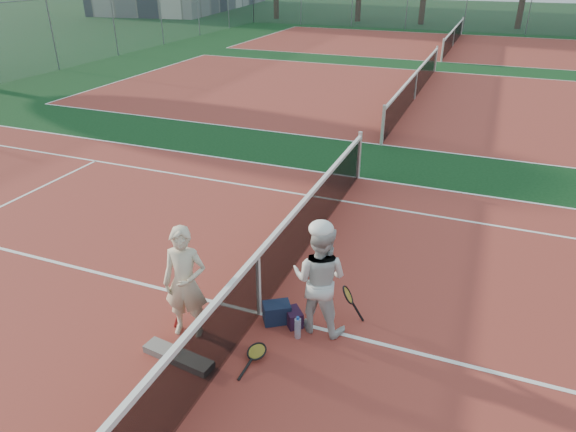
% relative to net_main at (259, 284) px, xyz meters
% --- Properties ---
extents(ground, '(130.00, 130.00, 0.00)m').
position_rel_net_main_xyz_m(ground, '(0.00, 0.00, -0.51)').
color(ground, black).
rests_on(ground, ground).
extents(court_main, '(23.77, 10.97, 0.01)m').
position_rel_net_main_xyz_m(court_main, '(0.00, 0.00, -0.51)').
color(court_main, maroon).
rests_on(court_main, ground).
extents(court_far_a, '(23.77, 10.97, 0.01)m').
position_rel_net_main_xyz_m(court_far_a, '(0.00, 13.50, -0.51)').
color(court_far_a, maroon).
rests_on(court_far_a, ground).
extents(court_far_b, '(23.77, 10.97, 0.01)m').
position_rel_net_main_xyz_m(court_far_b, '(0.00, 27.00, -0.51)').
color(court_far_b, maroon).
rests_on(court_far_b, ground).
extents(net_main, '(0.10, 10.98, 1.02)m').
position_rel_net_main_xyz_m(net_main, '(0.00, 0.00, 0.00)').
color(net_main, black).
rests_on(net_main, ground).
extents(net_far_a, '(0.10, 10.98, 1.02)m').
position_rel_net_main_xyz_m(net_far_a, '(0.00, 13.50, 0.00)').
color(net_far_a, black).
rests_on(net_far_a, ground).
extents(net_far_b, '(0.10, 10.98, 1.02)m').
position_rel_net_main_xyz_m(net_far_b, '(0.00, 27.00, 0.00)').
color(net_far_b, black).
rests_on(net_far_b, ground).
extents(fence_back, '(32.00, 0.06, 3.00)m').
position_rel_net_main_xyz_m(fence_back, '(0.00, 34.00, 0.99)').
color(fence_back, slate).
rests_on(fence_back, ground).
extents(player_a, '(0.66, 0.51, 1.59)m').
position_rel_net_main_xyz_m(player_a, '(-0.71, -0.71, 0.29)').
color(player_a, beige).
rests_on(player_a, ground).
extents(player_b, '(0.78, 0.62, 1.58)m').
position_rel_net_main_xyz_m(player_b, '(0.87, 0.03, 0.28)').
color(player_b, silver).
rests_on(player_b, ground).
extents(racket_red, '(0.32, 0.34, 0.58)m').
position_rel_net_main_xyz_m(racket_red, '(-0.85, -0.63, -0.22)').
color(racket_red, maroon).
rests_on(racket_red, ground).
extents(racket_black_held, '(0.37, 0.33, 0.54)m').
position_rel_net_main_xyz_m(racket_black_held, '(1.19, 0.34, -0.24)').
color(racket_black_held, black).
rests_on(racket_black_held, ground).
extents(racket_spare, '(0.32, 0.62, 0.13)m').
position_rel_net_main_xyz_m(racket_spare, '(0.34, -0.83, -0.44)').
color(racket_spare, black).
rests_on(racket_spare, ground).
extents(sports_bag_navy, '(0.45, 0.41, 0.29)m').
position_rel_net_main_xyz_m(sports_bag_navy, '(0.30, -0.06, -0.36)').
color(sports_bag_navy, black).
rests_on(sports_bag_navy, ground).
extents(sports_bag_purple, '(0.34, 0.34, 0.23)m').
position_rel_net_main_xyz_m(sports_bag_purple, '(0.54, -0.04, -0.39)').
color(sports_bag_purple, black).
rests_on(sports_bag_purple, ground).
extents(net_cover_canvas, '(1.00, 0.35, 0.10)m').
position_rel_net_main_xyz_m(net_cover_canvas, '(-0.56, -1.24, -0.46)').
color(net_cover_canvas, slate).
rests_on(net_cover_canvas, ground).
extents(water_bottle, '(0.09, 0.09, 0.30)m').
position_rel_net_main_xyz_m(water_bottle, '(0.69, -0.28, -0.36)').
color(water_bottle, '#C9E0FF').
rests_on(water_bottle, ground).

